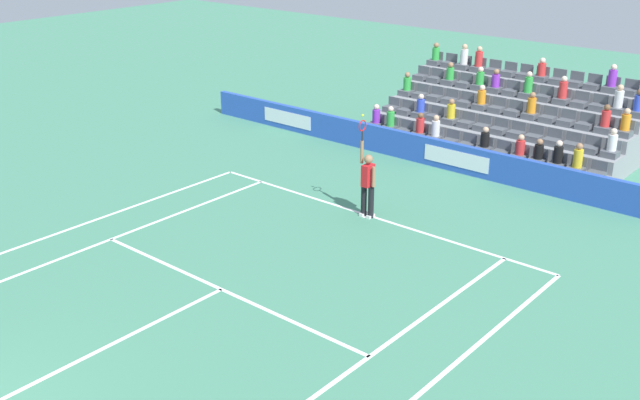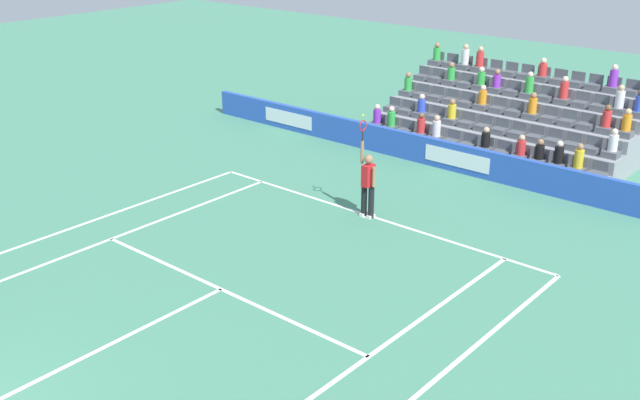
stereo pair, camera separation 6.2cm
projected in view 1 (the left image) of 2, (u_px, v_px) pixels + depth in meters
line_baseline at (369, 215)px, 20.68m from camera, size 10.97×0.10×0.01m
line_service at (221, 289)px, 16.79m from camera, size 8.23×0.10×0.01m
line_centre_service at (99, 350)px, 14.52m from camera, size 0.10×6.40×0.01m
line_singles_sideline_left at (96, 245)px, 18.93m from camera, size 0.10×11.89×0.01m
line_singles_sideline_right at (355, 367)px, 14.01m from camera, size 0.10×11.89×0.01m
line_doubles_sideline_left at (65, 231)px, 19.75m from camera, size 0.10×11.89×0.01m
line_doubles_sideline_right at (417, 396)px, 13.19m from camera, size 0.10×11.89×0.01m
line_centre_mark at (366, 217)px, 20.61m from camera, size 0.10×0.20×0.01m
sponsor_barrier at (458, 158)px, 23.85m from camera, size 21.69×0.22×0.91m
tennis_player at (368, 182)px, 20.26m from camera, size 0.53×0.36×2.85m
stadium_stand at (511, 123)px, 26.23m from camera, size 8.68×4.75×3.05m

